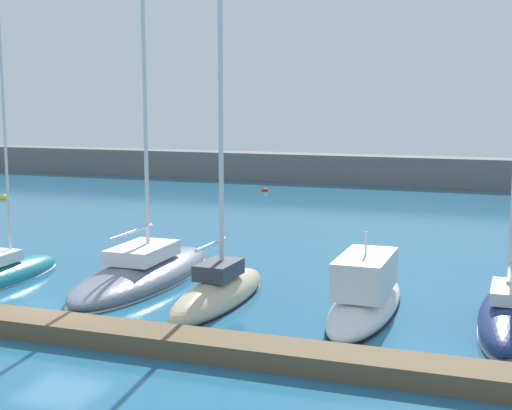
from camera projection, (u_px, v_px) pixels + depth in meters
The scene contains 10 objects.
ground_plane at pixel (59, 317), 23.09m from camera, with size 120.00×120.00×0.00m, color #236084.
dock_pier at pixel (27, 323), 21.55m from camera, with size 42.14×1.40×0.53m, color brown.
breakwater_seawall at pixel (342, 169), 59.93m from camera, with size 108.00×2.59×2.29m, color slate.
sailboat_teal_fourth at pixel (2, 275), 27.55m from camera, with size 1.86×6.40×10.94m.
sailboat_slate_fifth at pixel (143, 272), 27.61m from camera, with size 3.13×9.48×14.86m.
sailboat_sand_sixth at pixel (219, 290), 24.53m from camera, with size 1.88×6.67×14.42m.
motorboat_white_seventh at pixel (366, 296), 23.44m from camera, with size 1.98×7.36×3.00m.
sailboat_navy_eighth at pixel (508, 309), 22.09m from camera, with size 1.81×6.98×15.55m.
mooring_buoy_red at pixel (265, 191), 54.32m from camera, with size 0.53×0.53×0.53m, color red.
mooring_buoy_yellow at pixel (5, 199), 50.00m from camera, with size 0.71×0.71×0.71m, color yellow.
Camera 1 is at (13.39, -18.93, 6.87)m, focal length 51.06 mm.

